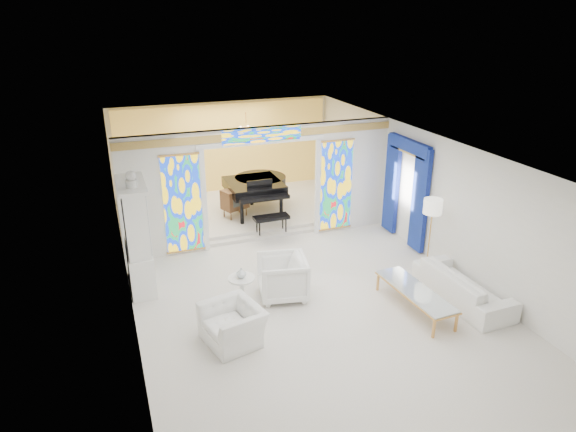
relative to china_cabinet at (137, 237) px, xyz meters
name	(u,v)px	position (x,y,z in m)	size (l,w,h in m)	color
floor	(289,273)	(3.22, -0.60, -1.17)	(12.00, 12.00, 0.00)	silver
ceiling	(290,146)	(3.22, -0.60, 1.83)	(7.00, 12.00, 0.02)	white
wall_back	(224,149)	(3.22, 5.40, 0.33)	(7.00, 0.02, 3.00)	silver
wall_front	(469,388)	(3.22, -6.60, 0.33)	(7.00, 0.02, 3.00)	silver
wall_left	(123,235)	(-0.28, -0.60, 0.33)	(0.02, 12.00, 3.00)	silver
wall_right	(425,194)	(6.72, -0.60, 0.33)	(0.02, 12.00, 3.00)	silver
partition_wall	(262,180)	(3.22, 1.40, 0.48)	(7.00, 0.22, 3.00)	silver
stained_glass_left	(183,204)	(1.19, 1.29, 0.13)	(0.90, 0.04, 2.40)	gold
stained_glass_right	(336,186)	(5.25, 1.29, 0.13)	(0.90, 0.04, 2.40)	gold
stained_glass_transom	(262,135)	(3.22, 1.29, 1.65)	(2.00, 0.04, 0.34)	gold
alcove_platform	(241,210)	(3.22, 3.50, -1.08)	(6.80, 3.80, 0.18)	silver
gold_curtain_back	(225,150)	(3.22, 5.28, 0.33)	(6.70, 0.10, 2.90)	#F3C354
chandelier	(246,128)	(3.42, 3.40, 1.38)	(0.48, 0.48, 0.30)	#D19549
blue_drapes	(406,183)	(6.62, 0.10, 0.41)	(0.14, 1.85, 2.65)	navy
china_cabinet	(137,237)	(0.00, 0.00, 0.00)	(0.56, 1.46, 2.72)	white
armchair_left	(233,324)	(1.35, -2.66, -0.82)	(1.08, 0.94, 0.70)	white
armchair_right	(282,277)	(2.72, -1.50, -0.72)	(0.96, 0.99, 0.90)	white
sofa	(463,286)	(6.17, -2.94, -0.83)	(2.30, 0.90, 0.67)	white
side_table	(242,288)	(1.82, -1.60, -0.73)	(0.56, 0.56, 0.67)	white
vase	(241,273)	(1.82, -1.60, -0.39)	(0.20, 0.20, 0.21)	white
coffee_table	(415,292)	(5.03, -2.91, -0.76)	(0.72, 2.04, 0.45)	silver
floor_lamp	(433,210)	(6.31, -1.48, 0.30)	(0.56, 0.56, 1.72)	#D19549
grand_piano	(258,185)	(3.60, 3.06, -0.22)	(1.81, 2.84, 1.14)	black
tv_console	(235,199)	(2.86, 2.83, -0.47)	(0.81, 0.68, 0.80)	brown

